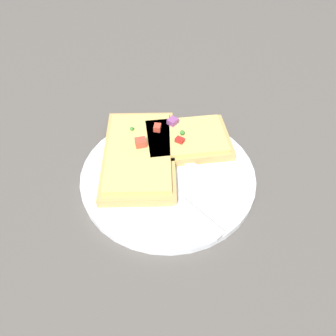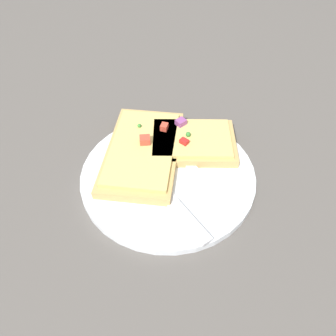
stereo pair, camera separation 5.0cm
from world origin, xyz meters
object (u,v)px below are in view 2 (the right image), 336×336
object	(u,v)px
knife	(171,200)
pizza_slice_main	(143,151)
pizza_slice_corner	(191,141)
fork	(184,161)
plate	(168,175)

from	to	relation	value
knife	pizza_slice_main	size ratio (longest dim) A/B	0.84
pizza_slice_corner	knife	bearing A→B (deg)	74.23
pizza_slice_corner	fork	bearing A→B (deg)	71.78
plate	pizza_slice_corner	bearing A→B (deg)	-36.91
plate	knife	distance (m)	0.06
plate	pizza_slice_main	distance (m)	0.06
knife	plate	bearing A→B (deg)	-30.48
plate	fork	distance (m)	0.04
knife	pizza_slice_corner	bearing A→B (deg)	-51.24
fork	knife	world-z (taller)	knife
pizza_slice_main	pizza_slice_corner	distance (m)	0.08
knife	pizza_slice_main	bearing A→B (deg)	-9.25
plate	pizza_slice_main	xyz separation A→B (m)	(0.04, 0.04, 0.02)
pizza_slice_main	pizza_slice_corner	xyz separation A→B (m)	(0.02, -0.08, 0.00)
fork	pizza_slice_main	size ratio (longest dim) A/B	0.94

